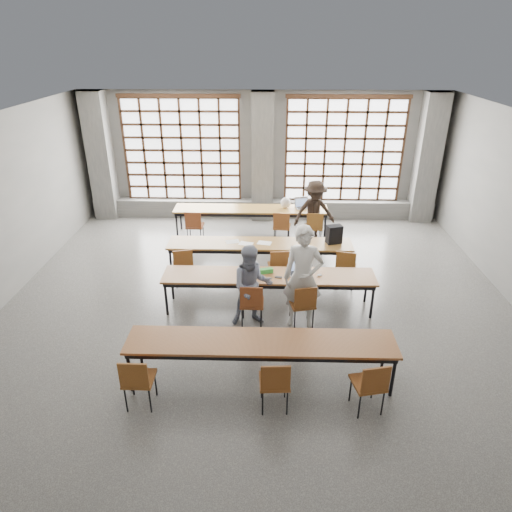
{
  "coord_description": "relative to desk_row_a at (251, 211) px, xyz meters",
  "views": [
    {
      "loc": [
        0.17,
        -7.23,
        4.81
      ],
      "look_at": [
        -0.05,
        0.4,
        1.09
      ],
      "focal_mm": 32.0,
      "sensor_mm": 36.0,
      "label": 1
    }
  ],
  "objects": [
    {
      "name": "wall_back",
      "position": [
        0.28,
        1.51,
        1.09
      ],
      "size": [
        10.0,
        0.0,
        10.0
      ],
      "primitive_type": "plane",
      "rotation": [
        1.57,
        0.0,
        0.0
      ],
      "color": "#5E5E5B",
      "rests_on": "floor"
    },
    {
      "name": "student_female",
      "position": [
        0.18,
        -4.15,
        0.11
      ],
      "size": [
        0.84,
        0.7,
        1.54
      ],
      "primitive_type": "imported",
      "rotation": [
        0.0,
        0.0,
        0.17
      ],
      "color": "navy",
      "rests_on": "floor"
    },
    {
      "name": "window_left",
      "position": [
        -1.97,
        1.44,
        1.24
      ],
      "size": [
        3.32,
        0.12,
        3.0
      ],
      "color": "white",
      "rests_on": "wall_back"
    },
    {
      "name": "chair_near_right",
      "position": [
        1.88,
        -6.34,
        -0.13
      ],
      "size": [
        0.5,
        0.5,
        0.88
      ],
      "color": "brown",
      "rests_on": "floor"
    },
    {
      "name": "phone",
      "position": [
        0.66,
        -3.75,
        0.07
      ],
      "size": [
        0.14,
        0.08,
        0.01
      ],
      "primitive_type": "cube",
      "rotation": [
        0.0,
        0.0,
        -0.2
      ],
      "color": "black",
      "rests_on": "desk_row_c"
    },
    {
      "name": "student_back",
      "position": [
        1.6,
        -0.5,
        0.15
      ],
      "size": [
        1.16,
        0.84,
        1.63
      ],
      "primitive_type": "imported",
      "rotation": [
        0.0,
        0.0,
        0.24
      ],
      "color": "black",
      "rests_on": "floor"
    },
    {
      "name": "plastic_bag",
      "position": [
        0.9,
        0.05,
        0.21
      ],
      "size": [
        0.32,
        0.29,
        0.29
      ],
      "primitive_type": "ellipsoid",
      "rotation": [
        0.0,
        0.0,
        0.36
      ],
      "color": "silver",
      "rests_on": "desk_row_a"
    },
    {
      "name": "column_left",
      "position": [
        -4.22,
        1.23,
        1.09
      ],
      "size": [
        0.6,
        0.55,
        3.5
      ],
      "primitive_type": "cube",
      "color": "#535351",
      "rests_on": "floor"
    },
    {
      "name": "desk_row_b",
      "position": [
        0.28,
        -2.19,
        0.0
      ],
      "size": [
        4.0,
        0.7,
        0.73
      ],
      "color": "brown",
      "rests_on": "floor"
    },
    {
      "name": "green_box",
      "position": [
        0.43,
        -3.57,
        0.11
      ],
      "size": [
        0.26,
        0.15,
        0.09
      ],
      "primitive_type": "cube",
      "rotation": [
        0.0,
        0.0,
        0.25
      ],
      "color": "green",
      "rests_on": "desk_row_c"
    },
    {
      "name": "chair_mid_left",
      "position": [
        -1.3,
        -2.81,
        -0.13
      ],
      "size": [
        0.51,
        0.51,
        0.88
      ],
      "color": "brown",
      "rests_on": "floor"
    },
    {
      "name": "window_right",
      "position": [
        2.53,
        1.44,
        1.24
      ],
      "size": [
        3.32,
        0.12,
        3.0
      ],
      "color": "white",
      "rests_on": "wall_back"
    },
    {
      "name": "red_pouch",
      "position": [
        -1.34,
        -6.26,
        -0.16
      ],
      "size": [
        0.2,
        0.09,
        0.06
      ],
      "primitive_type": "cube",
      "rotation": [
        0.0,
        0.0,
        0.05
      ],
      "color": "#B42616",
      "rests_on": "chair_near_left"
    },
    {
      "name": "backpack",
      "position": [
        1.88,
        -2.14,
        0.27
      ],
      "size": [
        0.36,
        0.29,
        0.4
      ],
      "primitive_type": "cube",
      "rotation": [
        0.0,
        0.0,
        0.3
      ],
      "color": "black",
      "rests_on": "desk_row_b"
    },
    {
      "name": "column_right",
      "position": [
        4.78,
        1.23,
        1.09
      ],
      "size": [
        0.6,
        0.55,
        3.5
      ],
      "primitive_type": "cube",
      "color": "#535351",
      "rests_on": "floor"
    },
    {
      "name": "desk_row_d",
      "position": [
        0.36,
        -5.71,
        0.0
      ],
      "size": [
        4.0,
        0.7,
        0.73
      ],
      "color": "brown",
      "rests_on": "floor"
    },
    {
      "name": "chair_near_left",
      "position": [
        -1.34,
        -6.34,
        -0.13
      ],
      "size": [
        0.42,
        0.43,
        0.88
      ],
      "color": "brown",
      "rests_on": "floor"
    },
    {
      "name": "ceiling",
      "position": [
        0.28,
        -3.99,
        2.84
      ],
      "size": [
        11.0,
        11.0,
        0.0
      ],
      "primitive_type": "plane",
      "rotation": [
        3.14,
        0.0,
        0.0
      ],
      "color": "silver",
      "rests_on": "floor"
    },
    {
      "name": "desk_row_a",
      "position": [
        0.0,
        0.0,
        0.0
      ],
      "size": [
        4.0,
        0.7,
        0.73
      ],
      "color": "brown",
      "rests_on": "floor"
    },
    {
      "name": "column_mid",
      "position": [
        0.28,
        1.23,
        1.09
      ],
      "size": [
        0.6,
        0.55,
        3.5
      ],
      "primitive_type": "cube",
      "color": "#535351",
      "rests_on": "floor"
    },
    {
      "name": "student_male",
      "position": [
        1.08,
        -4.15,
        0.3
      ],
      "size": [
        0.75,
        0.54,
        1.92
      ],
      "primitive_type": "imported",
      "rotation": [
        0.0,
        0.0,
        -0.12
      ],
      "color": "silver",
      "rests_on": "floor"
    },
    {
      "name": "chair_back_mid",
      "position": [
        0.79,
        -0.63,
        -0.13
      ],
      "size": [
        0.47,
        0.47,
        0.88
      ],
      "color": "brown",
      "rests_on": "floor"
    },
    {
      "name": "paper_sheet_a",
      "position": [
        -0.32,
        -2.14,
        0.07
      ],
      "size": [
        0.34,
        0.28,
        0.0
      ],
      "primitive_type": "cube",
      "rotation": [
        0.0,
        0.0,
        0.28
      ],
      "color": "silver",
      "rests_on": "desk_row_b"
    },
    {
      "name": "chair_back_right",
      "position": [
        1.6,
        -0.63,
        -0.13
      ],
      "size": [
        0.42,
        0.43,
        0.88
      ],
      "color": "brown",
      "rests_on": "floor"
    },
    {
      "name": "floor",
      "position": [
        0.28,
        -3.99,
        -0.66
      ],
      "size": [
        11.0,
        11.0,
        0.0
      ],
      "primitive_type": "plane",
      "color": "#474745",
      "rests_on": "ground"
    },
    {
      "name": "paper_sheet_c",
      "position": [
        0.38,
        -2.19,
        0.07
      ],
      "size": [
        0.34,
        0.27,
        0.0
      ],
      "primitive_type": "cube",
      "rotation": [
        0.0,
        0.0,
        -0.23
      ],
      "color": "white",
      "rests_on": "desk_row_b"
    },
    {
      "name": "chair_front_right",
      "position": [
        1.09,
        -4.28,
        -0.13
      ],
      "size": [
        0.5,
        0.5,
        0.88
      ],
      "color": "brown",
      "rests_on": "floor"
    },
    {
      "name": "chair_near_mid",
      "position": [
        0.57,
        -6.34,
        -0.13
      ],
      "size": [
        0.44,
        0.45,
        0.88
      ],
      "color": "brown",
      "rests_on": "floor"
    },
    {
      "name": "chair_mid_right",
      "position": [
        2.06,
        -2.81,
        -0.13
      ],
      "size": [
        0.51,
        0.51,
        0.88
      ],
      "color": "brown",
      "rests_on": "floor"
    },
    {
      "name": "chair_back_left",
      "position": [
        -1.4,
        -0.63,
        -0.13
      ],
      "size": [
        0.44,
        0.44,
        0.88
      ],
      "color": "brown",
      "rests_on": "floor"
    },
    {
      "name": "laptop_front",
      "position": [
        1.02,
        -3.54,
        0.13
      ],
      "size": [
        0.37,
        0.32,
        0.26
      ],
      "color": "silver",
      "rests_on": "desk_row_c"
    },
    {
      "name": "chair_front_left",
      "position": [
        0.18,
        -4.28,
        -0.13
      ],
      "size": [
        0.42,
        0.43,
        0.88
      ],
      "color": "maroon",
      "rests_on": "floor"
    },
    {
      "name": "sill_ledge",
      "position": [
        0.28,
        1.31,
        -0.41
      ],
      "size": [
        9.8,
        0.35,
        0.5
      ],
      "primitive_type": "cube",
      "color": "#535351",
      "rests_on": "floor"
    },
    {
      "name": "desk_row_c",
      "position": [
        0.48,
        -3.65,
        0.0
      ],
      "size": [
        4.0,
        0.7,
        0.73
      ],
      "color": "brown",
      "rests_on": "floor"
    },
    {
      "name": "mouse",
      "position": [
        1.43,
        -3.67,
        0.08
      ],
      "size": [
        0.12,
        0.1,
        0.04
      ],
      "primitive_type": "ellipsoid",
      "rotation": [
        0.0,
        0.0,
        0.42
      ],
      "color": "white",
      "rests_on": "desk_row_c"
    },
    {
      "name": "chair_mid_centre",
      "position": [
        0.69,
        -2.82,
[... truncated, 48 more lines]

